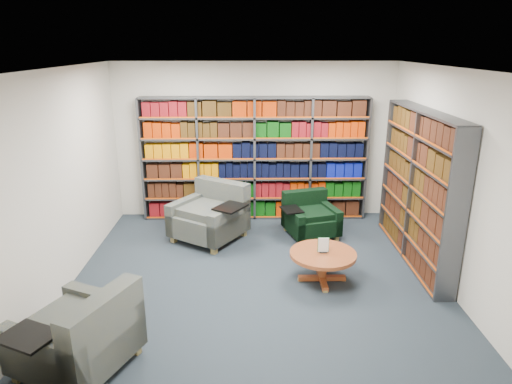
{
  "coord_description": "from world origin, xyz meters",
  "views": [
    {
      "loc": [
        -0.1,
        -5.63,
        3.07
      ],
      "look_at": [
        0.0,
        0.6,
        1.05
      ],
      "focal_mm": 32.0,
      "sensor_mm": 36.0,
      "label": 1
    }
  ],
  "objects_px": {
    "chair_teal_front": "(83,339)",
    "chair_teal_left": "(212,216)",
    "coffee_table": "(323,258)",
    "chair_green_right": "(309,218)"
  },
  "relations": [
    {
      "from": "chair_teal_left",
      "to": "coffee_table",
      "type": "xyz_separation_m",
      "value": [
        1.59,
        -1.52,
        -0.03
      ]
    },
    {
      "from": "chair_teal_left",
      "to": "chair_teal_front",
      "type": "height_order",
      "value": "chair_teal_left"
    },
    {
      "from": "chair_green_right",
      "to": "coffee_table",
      "type": "relative_size",
      "value": 1.15
    },
    {
      "from": "chair_green_right",
      "to": "chair_teal_front",
      "type": "relative_size",
      "value": 0.79
    },
    {
      "from": "chair_green_right",
      "to": "chair_teal_front",
      "type": "height_order",
      "value": "chair_teal_front"
    },
    {
      "from": "chair_green_right",
      "to": "chair_teal_front",
      "type": "bearing_deg",
      "value": -127.98
    },
    {
      "from": "chair_teal_left",
      "to": "chair_teal_front",
      "type": "bearing_deg",
      "value": -107.21
    },
    {
      "from": "chair_teal_left",
      "to": "chair_green_right",
      "type": "bearing_deg",
      "value": 3.78
    },
    {
      "from": "chair_teal_left",
      "to": "coffee_table",
      "type": "height_order",
      "value": "chair_teal_left"
    },
    {
      "from": "chair_teal_front",
      "to": "chair_teal_left",
      "type": "bearing_deg",
      "value": 72.79
    }
  ]
}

